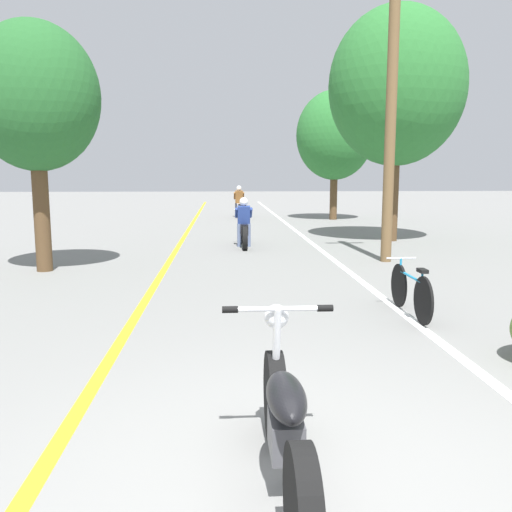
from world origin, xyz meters
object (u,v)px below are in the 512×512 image
(motorcycle_rider_far, at_px, (239,206))
(bicycle_parked, at_px, (411,291))
(roadside_tree_left, at_px, (35,98))
(utility_pole, at_px, (391,103))
(roadside_tree_right_far, at_px, (335,136))
(motorcycle_rider_lead, at_px, (244,228))
(roadside_tree_right_near, at_px, (397,87))
(motorcycle_foreground, at_px, (285,425))

(motorcycle_rider_far, relative_size, bicycle_parked, 1.25)
(bicycle_parked, bearing_deg, roadside_tree_left, 148.00)
(utility_pole, height_order, roadside_tree_right_far, utility_pole)
(roadside_tree_right_far, bearing_deg, utility_pole, -95.63)
(motorcycle_rider_far, bearing_deg, roadside_tree_right_far, -18.95)
(motorcycle_rider_lead, relative_size, motorcycle_rider_far, 1.04)
(roadside_tree_right_far, relative_size, motorcycle_rider_lead, 2.60)
(roadside_tree_right_near, distance_m, roadside_tree_left, 9.93)
(utility_pole, relative_size, motorcycle_rider_far, 3.33)
(roadside_tree_left, distance_m, bicycle_parked, 8.08)
(motorcycle_foreground, height_order, motorcycle_rider_far, motorcycle_rider_far)
(roadside_tree_left, relative_size, motorcycle_rider_lead, 2.32)
(motorcycle_rider_lead, bearing_deg, bicycle_parked, -74.70)
(utility_pole, xyz_separation_m, bicycle_parked, (-1.09, -4.73, -3.17))
(roadside_tree_right_near, xyz_separation_m, motorcycle_rider_lead, (-4.48, -1.03, -3.96))
(motorcycle_foreground, xyz_separation_m, motorcycle_rider_far, (0.38, 21.88, 0.12))
(roadside_tree_right_far, relative_size, bicycle_parked, 3.36)
(roadside_tree_left, xyz_separation_m, motorcycle_rider_far, (4.44, 13.75, -2.92))
(utility_pole, xyz_separation_m, roadside_tree_right_far, (1.14, 11.56, 0.11))
(bicycle_parked, bearing_deg, motorcycle_rider_lead, 105.30)
(roadside_tree_right_far, distance_m, motorcycle_rider_far, 5.33)
(roadside_tree_right_far, xyz_separation_m, motorcycle_rider_far, (-4.11, 1.41, -3.08))
(roadside_tree_right_far, bearing_deg, motorcycle_foreground, -102.37)
(motorcycle_rider_lead, height_order, bicycle_parked, motorcycle_rider_lead)
(utility_pole, xyz_separation_m, motorcycle_rider_far, (-2.97, 12.97, -2.97))
(roadside_tree_right_far, height_order, motorcycle_foreground, roadside_tree_right_far)
(utility_pole, height_order, roadside_tree_right_near, utility_pole)
(roadside_tree_left, bearing_deg, roadside_tree_right_far, 55.29)
(motorcycle_rider_far, distance_m, bicycle_parked, 17.80)
(roadside_tree_left, xyz_separation_m, motorcycle_rider_lead, (4.26, 3.58, -2.95))
(roadside_tree_right_near, bearing_deg, motorcycle_rider_lead, -167.09)
(motorcycle_rider_lead, height_order, motorcycle_rider_far, motorcycle_rider_far)
(roadside_tree_right_near, xyz_separation_m, roadside_tree_right_far, (-0.19, 7.74, -0.85))
(utility_pole, bearing_deg, motorcycle_rider_lead, 138.35)
(bicycle_parked, bearing_deg, motorcycle_rider_far, 96.07)
(roadside_tree_right_near, height_order, bicycle_parked, roadside_tree_right_near)
(roadside_tree_right_far, height_order, motorcycle_rider_lead, roadside_tree_right_far)
(utility_pole, distance_m, bicycle_parked, 5.80)
(motorcycle_foreground, height_order, motorcycle_rider_lead, motorcycle_rider_lead)
(roadside_tree_right_near, distance_m, motorcycle_foreground, 14.15)
(motorcycle_foreground, distance_m, bicycle_parked, 4.75)
(roadside_tree_left, distance_m, motorcycle_rider_far, 14.74)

